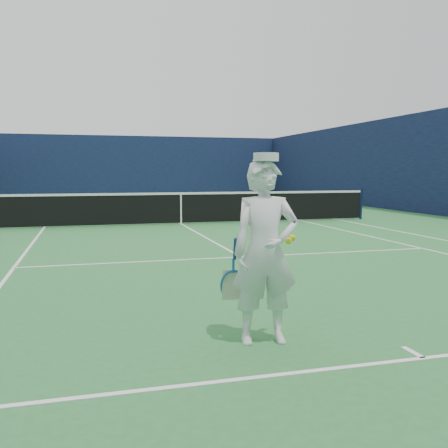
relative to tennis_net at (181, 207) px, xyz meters
name	(u,v)px	position (x,y,z in m)	size (l,w,h in m)	color
ground	(181,224)	(0.00, 0.00, -0.55)	(80.00, 80.00, 0.00)	#2C7537
court_markings	(181,224)	(0.00, 0.00, -0.55)	(11.03, 23.83, 0.01)	white
windscreen_fence	(181,161)	(0.00, 0.00, 1.45)	(20.12, 36.12, 4.00)	#0F1937
tennis_net	(181,207)	(0.00, 0.00, 0.00)	(12.88, 0.09, 1.07)	#141E4C
tennis_player	(265,251)	(-1.22, -11.09, 0.34)	(0.76, 0.54, 1.84)	white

